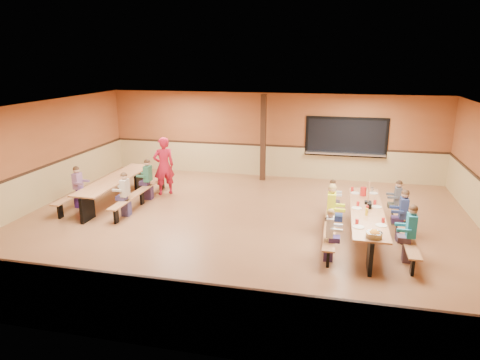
# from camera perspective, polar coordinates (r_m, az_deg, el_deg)

# --- Properties ---
(ground) EXTENTS (12.00, 12.00, 0.00)m
(ground) POSITION_cam_1_polar(r_m,az_deg,el_deg) (11.11, 0.12, -6.09)
(ground) COLOR brown
(ground) RESTS_ON ground
(room_envelope) EXTENTS (12.04, 10.04, 3.02)m
(room_envelope) POSITION_cam_1_polar(r_m,az_deg,el_deg) (10.86, 0.12, -2.72)
(room_envelope) COLOR #97542C
(room_envelope) RESTS_ON ground
(kitchen_pass_through) EXTENTS (2.78, 0.28, 1.38)m
(kitchen_pass_through) POSITION_cam_1_polar(r_m,az_deg,el_deg) (15.24, 13.95, 5.37)
(kitchen_pass_through) COLOR black
(kitchen_pass_through) RESTS_ON ground
(structural_post) EXTENTS (0.18, 0.18, 3.00)m
(structural_post) POSITION_cam_1_polar(r_m,az_deg,el_deg) (14.89, 3.11, 5.61)
(structural_post) COLOR black
(structural_post) RESTS_ON ground
(cafeteria_table_main) EXTENTS (1.91, 3.70, 0.74)m
(cafeteria_table_main) POSITION_cam_1_polar(r_m,az_deg,el_deg) (10.51, 16.51, -5.03)
(cafeteria_table_main) COLOR #AE7245
(cafeteria_table_main) RESTS_ON ground
(cafeteria_table_second) EXTENTS (1.91, 3.70, 0.74)m
(cafeteria_table_second) POSITION_cam_1_polar(r_m,az_deg,el_deg) (13.23, -16.25, -0.68)
(cafeteria_table_second) COLOR #AE7245
(cafeteria_table_second) RESTS_ON ground
(seated_child_white_left) EXTENTS (0.34, 0.28, 1.14)m
(seated_child_white_left) POSITION_cam_1_polar(r_m,az_deg,el_deg) (9.27, 11.83, -7.24)
(seated_child_white_left) COLOR white
(seated_child_white_left) RESTS_ON ground
(seated_adult_yellow) EXTENTS (0.42, 0.34, 1.31)m
(seated_adult_yellow) POSITION_cam_1_polar(r_m,az_deg,el_deg) (10.43, 12.03, -4.09)
(seated_adult_yellow) COLOR yellow
(seated_adult_yellow) RESTS_ON ground
(seated_child_grey_left) EXTENTS (0.32, 0.26, 1.11)m
(seated_child_grey_left) POSITION_cam_1_polar(r_m,az_deg,el_deg) (11.52, 12.12, -2.69)
(seated_child_grey_left) COLOR silver
(seated_child_grey_left) RESTS_ON ground
(seated_child_teal_right) EXTENTS (0.39, 0.32, 1.26)m
(seated_child_teal_right) POSITION_cam_1_polar(r_m,az_deg,el_deg) (9.68, 21.77, -6.71)
(seated_child_teal_right) COLOR teal
(seated_child_teal_right) RESTS_ON ground
(seated_child_navy_right) EXTENTS (0.38, 0.31, 1.24)m
(seated_child_navy_right) POSITION_cam_1_polar(r_m,az_deg,el_deg) (10.72, 20.90, -4.47)
(seated_child_navy_right) COLOR navy
(seated_child_navy_right) RESTS_ON ground
(seated_child_char_right) EXTENTS (0.35, 0.28, 1.16)m
(seated_child_char_right) POSITION_cam_1_polar(r_m,az_deg,el_deg) (11.73, 20.22, -2.87)
(seated_child_char_right) COLOR #494B52
(seated_child_char_right) RESTS_ON ground
(seated_child_purple_sec) EXTENTS (0.36, 0.30, 1.20)m
(seated_child_purple_sec) POSITION_cam_1_polar(r_m,az_deg,el_deg) (13.10, -20.79, -0.91)
(seated_child_purple_sec) COLOR #83577A
(seated_child_purple_sec) RESTS_ON ground
(seated_child_green_sec) EXTENTS (0.38, 0.31, 1.23)m
(seated_child_green_sec) POSITION_cam_1_polar(r_m,az_deg,el_deg) (13.25, -12.16, 0.04)
(seated_child_green_sec) COLOR #2E6749
(seated_child_green_sec) RESTS_ON ground
(seated_child_tan_sec) EXTENTS (0.37, 0.30, 1.21)m
(seated_child_tan_sec) POSITION_cam_1_polar(r_m,az_deg,el_deg) (12.00, -15.05, -1.89)
(seated_child_tan_sec) COLOR #B4A58F
(seated_child_tan_sec) RESTS_ON ground
(standing_woman) EXTENTS (0.80, 0.76, 1.83)m
(standing_woman) POSITION_cam_1_polar(r_m,az_deg,el_deg) (13.59, -10.12, 1.86)
(standing_woman) COLOR #B3142B
(standing_woman) RESTS_ON ground
(punch_pitcher) EXTENTS (0.16, 0.16, 0.22)m
(punch_pitcher) POSITION_cam_1_polar(r_m,az_deg,el_deg) (11.49, 16.12, -1.48)
(punch_pitcher) COLOR red
(punch_pitcher) RESTS_ON cafeteria_table_main
(chip_bowl) EXTENTS (0.32, 0.32, 0.15)m
(chip_bowl) POSITION_cam_1_polar(r_m,az_deg,el_deg) (8.92, 17.46, -6.92)
(chip_bowl) COLOR orange
(chip_bowl) RESTS_ON cafeteria_table_main
(napkin_dispenser) EXTENTS (0.10, 0.14, 0.13)m
(napkin_dispenser) POSITION_cam_1_polar(r_m,az_deg,el_deg) (10.57, 16.87, -3.31)
(napkin_dispenser) COLOR black
(napkin_dispenser) RESTS_ON cafeteria_table_main
(condiment_mustard) EXTENTS (0.06, 0.06, 0.17)m
(condiment_mustard) POSITION_cam_1_polar(r_m,az_deg,el_deg) (10.09, 16.52, -4.09)
(condiment_mustard) COLOR yellow
(condiment_mustard) RESTS_ON cafeteria_table_main
(condiment_ketchup) EXTENTS (0.06, 0.06, 0.17)m
(condiment_ketchup) POSITION_cam_1_polar(r_m,az_deg,el_deg) (10.27, 16.58, -3.75)
(condiment_ketchup) COLOR #B2140F
(condiment_ketchup) RESTS_ON cafeteria_table_main
(table_paddle) EXTENTS (0.16, 0.16, 0.56)m
(table_paddle) POSITION_cam_1_polar(r_m,az_deg,el_deg) (10.88, 16.74, -2.36)
(table_paddle) COLOR black
(table_paddle) RESTS_ON cafeteria_table_main
(place_settings) EXTENTS (0.65, 3.30, 0.11)m
(place_settings) POSITION_cam_1_polar(r_m,az_deg,el_deg) (10.42, 16.62, -3.64)
(place_settings) COLOR beige
(place_settings) RESTS_ON cafeteria_table_main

